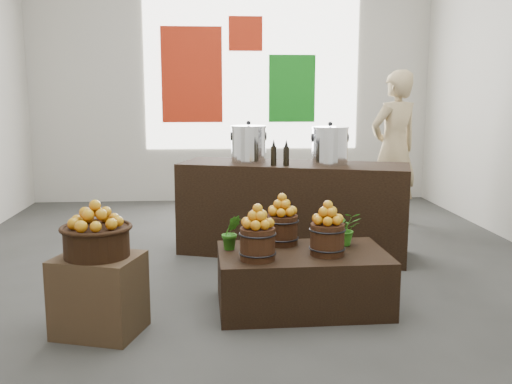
{
  "coord_description": "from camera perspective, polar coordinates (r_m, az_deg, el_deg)",
  "views": [
    {
      "loc": [
        -0.3,
        -5.2,
        1.62
      ],
      "look_at": [
        0.06,
        -0.4,
        0.79
      ],
      "focal_mm": 40.0,
      "sensor_mm": 36.0,
      "label": 1
    }
  ],
  "objects": [
    {
      "name": "ground",
      "position": [
        5.46,
        -0.99,
        -7.51
      ],
      "size": [
        7.0,
        7.0,
        0.0
      ],
      "primitive_type": "plane",
      "color": "#373735",
      "rests_on": "ground"
    },
    {
      "name": "back_wall",
      "position": [
        8.71,
        -2.4,
        12.26
      ],
      "size": [
        6.0,
        0.04,
        4.0
      ],
      "primitive_type": "cube",
      "color": "#B7B4A9",
      "rests_on": "ground"
    },
    {
      "name": "back_opening",
      "position": [
        8.71,
        -0.38,
        12.27
      ],
      "size": [
        3.2,
        0.02,
        2.4
      ],
      "primitive_type": "cube",
      "color": "white",
      "rests_on": "back_wall"
    },
    {
      "name": "deco_red_left",
      "position": [
        8.68,
        -6.43,
        11.56
      ],
      "size": [
        0.9,
        0.04,
        1.4
      ],
      "primitive_type": "cube",
      "color": "#B1230D",
      "rests_on": "back_wall"
    },
    {
      "name": "deco_green_right",
      "position": [
        8.75,
        3.61,
        10.28
      ],
      "size": [
        0.7,
        0.04,
        1.0
      ],
      "primitive_type": "cube",
      "color": "#117216",
      "rests_on": "back_wall"
    },
    {
      "name": "deco_red_upper",
      "position": [
        8.73,
        -1.06,
        15.56
      ],
      "size": [
        0.5,
        0.04,
        0.5
      ],
      "primitive_type": "cube",
      "color": "#B1230D",
      "rests_on": "back_wall"
    },
    {
      "name": "crate",
      "position": [
        4.08,
        -15.4,
        -9.87
      ],
      "size": [
        0.65,
        0.59,
        0.54
      ],
      "primitive_type": "cube",
      "rotation": [
        0.0,
        0.0,
        -0.3
      ],
      "color": "#4C3523",
      "rests_on": "ground"
    },
    {
      "name": "wicker_basket",
      "position": [
        3.98,
        -15.64,
        -4.83
      ],
      "size": [
        0.44,
        0.44,
        0.2
      ],
      "primitive_type": "cylinder",
      "color": "black",
      "rests_on": "crate"
    },
    {
      "name": "apples_in_basket",
      "position": [
        3.94,
        -15.77,
        -2.15
      ],
      "size": [
        0.34,
        0.34,
        0.18
      ],
      "primitive_type": null,
      "color": "#B02105",
      "rests_on": "wicker_basket"
    },
    {
      "name": "display_table",
      "position": [
        4.43,
        4.64,
        -8.71
      ],
      "size": [
        1.29,
        0.81,
        0.44
      ],
      "primitive_type": "cube",
      "rotation": [
        0.0,
        0.0,
        0.02
      ],
      "color": "black",
      "rests_on": "ground"
    },
    {
      "name": "apple_bucket_front_left",
      "position": [
        4.11,
        0.16,
        -5.21
      ],
      "size": [
        0.25,
        0.25,
        0.23
      ],
      "primitive_type": "cylinder",
      "color": "#381C0F",
      "rests_on": "display_table"
    },
    {
      "name": "apples_in_bucket_front_left",
      "position": [
        4.07,
        0.16,
        -2.45
      ],
      "size": [
        0.19,
        0.19,
        0.17
      ],
      "primitive_type": null,
      "color": "#B02105",
      "rests_on": "apple_bucket_front_left"
    },
    {
      "name": "apple_bucket_front_right",
      "position": [
        4.27,
        7.13,
        -4.72
      ],
      "size": [
        0.25,
        0.25,
        0.23
      ],
      "primitive_type": "cylinder",
      "color": "#381C0F",
      "rests_on": "display_table"
    },
    {
      "name": "apples_in_bucket_front_right",
      "position": [
        4.23,
        7.19,
        -2.06
      ],
      "size": [
        0.19,
        0.19,
        0.17
      ],
      "primitive_type": null,
      "color": "#B02105",
      "rests_on": "apple_bucket_front_right"
    },
    {
      "name": "apple_bucket_rear",
      "position": [
        4.54,
        2.59,
        -3.8
      ],
      "size": [
        0.25,
        0.25,
        0.23
      ],
      "primitive_type": "cylinder",
      "color": "#381C0F",
      "rests_on": "display_table"
    },
    {
      "name": "apples_in_bucket_rear",
      "position": [
        4.49,
        2.61,
        -1.28
      ],
      "size": [
        0.19,
        0.19,
        0.17
      ],
      "primitive_type": null,
      "color": "#B02105",
      "rests_on": "apple_bucket_rear"
    },
    {
      "name": "herb_garnish_right",
      "position": [
        4.56,
        8.85,
        -3.6
      ],
      "size": [
        0.25,
        0.22,
        0.27
      ],
      "primitive_type": "imported",
      "rotation": [
        0.0,
        0.0,
        0.03
      ],
      "color": "#256515",
      "rests_on": "display_table"
    },
    {
      "name": "herb_garnish_left",
      "position": [
        4.38,
        -2.49,
        -4.04
      ],
      "size": [
        0.16,
        0.14,
        0.27
      ],
      "primitive_type": "imported",
      "rotation": [
        0.0,
        0.0,
        0.14
      ],
      "color": "#256515",
      "rests_on": "display_table"
    },
    {
      "name": "counter",
      "position": [
        5.83,
        3.7,
        -1.67
      ],
      "size": [
        2.39,
        1.39,
        0.93
      ],
      "primitive_type": "cube",
      "rotation": [
        0.0,
        0.0,
        -0.31
      ],
      "color": "black",
      "rests_on": "ground"
    },
    {
      "name": "stock_pot_left",
      "position": [
        5.84,
        -0.75,
        4.73
      ],
      "size": [
        0.35,
        0.35,
        0.35
      ],
      "primitive_type": "cylinder",
      "color": "silver",
      "rests_on": "counter"
    },
    {
      "name": "stock_pot_center",
      "position": [
        5.69,
        7.38,
        4.52
      ],
      "size": [
        0.35,
        0.35,
        0.35
      ],
      "primitive_type": "cylinder",
      "color": "silver",
      "rests_on": "counter"
    },
    {
      "name": "oil_cruets",
      "position": [
        5.52,
        3.36,
        3.94
      ],
      "size": [
        0.18,
        0.11,
        0.26
      ],
      "primitive_type": null,
      "rotation": [
        0.0,
        0.0,
        -0.31
      ],
      "color": "black",
      "rests_on": "counter"
    },
    {
      "name": "shopper",
      "position": [
        7.24,
        13.64,
        4.23
      ],
      "size": [
        0.82,
        0.7,
        1.91
      ],
      "primitive_type": "imported",
      "rotation": [
        0.0,
        0.0,
        3.56
      ],
      "color": "tan",
      "rests_on": "ground"
    }
  ]
}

